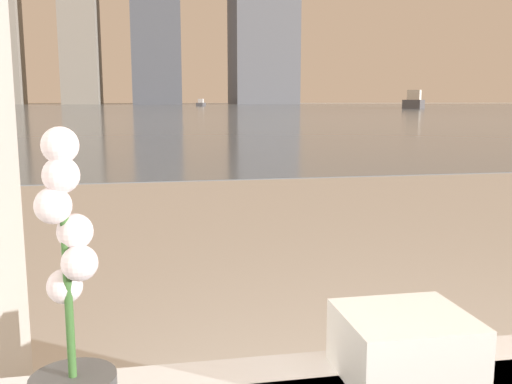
{
  "coord_description": "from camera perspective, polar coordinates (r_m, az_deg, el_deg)",
  "views": [
    {
      "loc": [
        -0.59,
        -0.05,
        1.01
      ],
      "look_at": [
        -0.11,
        2.46,
        0.6
      ],
      "focal_mm": 40.0,
      "sensor_mm": 36.0,
      "label": 1
    }
  ],
  "objects": [
    {
      "name": "skyline_tower_2",
      "position": [
        119.23,
        -17.14,
        14.4
      ],
      "size": [
        6.75,
        12.78,
        24.97
      ],
      "color": "gray",
      "rests_on": "ground_plane"
    },
    {
      "name": "harbor_boat_2",
      "position": [
        65.67,
        15.52,
        8.68
      ],
      "size": [
        4.41,
        5.47,
        1.99
      ],
      "color": "#4C4C51",
      "rests_on": "harbor_water"
    },
    {
      "name": "harbor_boat_3",
      "position": [
        84.47,
        -5.53,
        8.8
      ],
      "size": [
        1.65,
        2.92,
        1.04
      ],
      "color": "#4C4C51",
      "rests_on": "harbor_water"
    },
    {
      "name": "skyline_tower_3",
      "position": [
        119.34,
        -10.11,
        17.5
      ],
      "size": [
        9.37,
        12.12,
        36.72
      ],
      "color": "#4C515B",
      "rests_on": "ground_plane"
    },
    {
      "name": "potted_orchid",
      "position": [
        0.9,
        -17.97,
        -14.19
      ],
      "size": [
        0.13,
        0.13,
        0.46
      ],
      "color": "#4C4C4C",
      "rests_on": "bathtub"
    },
    {
      "name": "harbor_water",
      "position": [
        62.06,
        -10.32,
        8.2
      ],
      "size": [
        180.0,
        110.0,
        0.01
      ],
      "color": "slate",
      "rests_on": "ground_plane"
    },
    {
      "name": "towel_stack",
      "position": [
        1.1,
        14.6,
        -14.63
      ],
      "size": [
        0.23,
        0.21,
        0.12
      ],
      "color": "white",
      "rests_on": "bathtub"
    }
  ]
}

